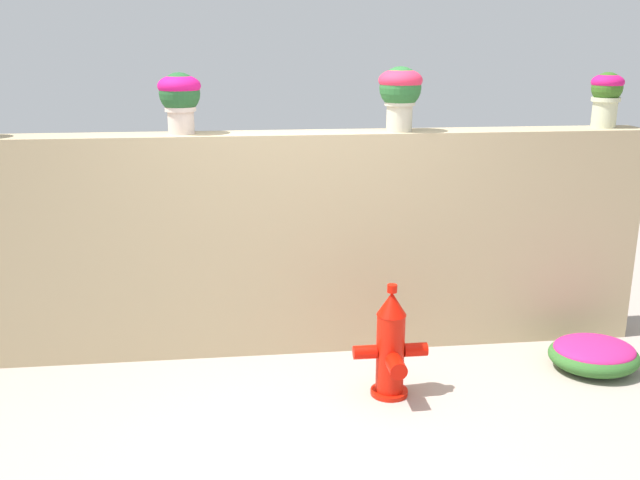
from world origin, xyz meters
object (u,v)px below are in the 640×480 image
fire_hydrant (391,348)px  flower_bush_left (594,354)px  potted_plant_1 (180,95)px  potted_plant_3 (606,93)px  potted_plant_2 (400,90)px

fire_hydrant → flower_bush_left: fire_hydrant is taller
potted_plant_1 → fire_hydrant: potted_plant_1 is taller
potted_plant_3 → fire_hydrant: potted_plant_3 is taller
potted_plant_2 → fire_hydrant: (-0.20, -0.83, -1.58)m
potted_plant_3 → flower_bush_left: (-0.25, -0.68, -1.76)m
potted_plant_2 → fire_hydrant: bearing=-103.7°
potted_plant_3 → fire_hydrant: 2.51m
potted_plant_2 → flower_bush_left: size_ratio=0.72×
potted_plant_1 → flower_bush_left: (2.85, -0.68, -1.77)m
potted_plant_1 → flower_bush_left: size_ratio=0.66×
potted_plant_2 → potted_plant_3: bearing=2.1°
potted_plant_3 → fire_hydrant: bearing=-153.4°
potted_plant_3 → flower_bush_left: potted_plant_3 is taller
potted_plant_2 → potted_plant_3: 1.57m
potted_plant_1 → fire_hydrant: 2.23m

